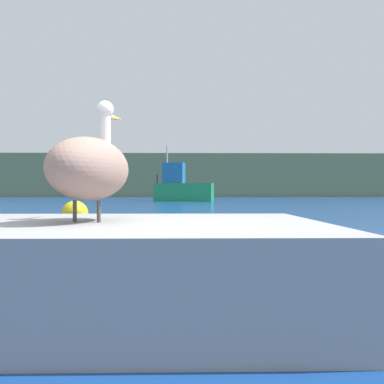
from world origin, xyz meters
name	(u,v)px	position (x,y,z in m)	size (l,w,h in m)	color
ground_plane	(171,322)	(0.00, 0.00, 0.00)	(260.00, 260.00, 0.00)	navy
hillside_backdrop	(182,177)	(0.00, 70.34, 3.04)	(140.00, 17.76, 6.07)	#6B7A51
pier_dock	(89,266)	(-0.61, 0.35, 0.33)	(3.45, 2.41, 0.65)	gray
pelican	(90,168)	(-0.61, 0.36, 1.05)	(0.68, 1.37, 0.97)	gray
fishing_boat_green	(181,187)	(0.00, 35.00, 1.12)	(4.95, 2.51, 4.57)	#1E8C4C
mooring_buoy	(75,214)	(-2.51, 8.14, 0.32)	(0.64, 0.64, 0.64)	yellow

